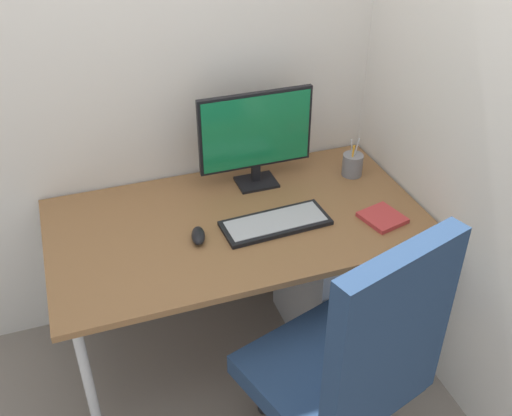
{
  "coord_description": "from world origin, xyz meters",
  "views": [
    {
      "loc": [
        -0.58,
        -1.87,
        2.1
      ],
      "look_at": [
        0.05,
        -0.08,
        0.81
      ],
      "focal_mm": 41.98,
      "sensor_mm": 36.0,
      "label": 1
    }
  ],
  "objects_px": {
    "filing_cabinet": "(338,281)",
    "monitor": "(256,134)",
    "office_chair": "(352,363)",
    "keyboard": "(276,223)",
    "notebook": "(382,218)",
    "pen_holder": "(352,165)",
    "mouse": "(198,236)"
  },
  "relations": [
    {
      "from": "keyboard",
      "to": "notebook",
      "type": "xyz_separation_m",
      "value": [
        0.42,
        -0.11,
        -0.0
      ]
    },
    {
      "from": "keyboard",
      "to": "pen_holder",
      "type": "distance_m",
      "value": 0.53
    },
    {
      "from": "monitor",
      "to": "pen_holder",
      "type": "height_order",
      "value": "monitor"
    },
    {
      "from": "pen_holder",
      "to": "notebook",
      "type": "height_order",
      "value": "pen_holder"
    },
    {
      "from": "office_chair",
      "to": "filing_cabinet",
      "type": "height_order",
      "value": "office_chair"
    },
    {
      "from": "filing_cabinet",
      "to": "keyboard",
      "type": "relative_size",
      "value": 1.34
    },
    {
      "from": "keyboard",
      "to": "office_chair",
      "type": "bearing_deg",
      "value": -87.43
    },
    {
      "from": "monitor",
      "to": "keyboard",
      "type": "distance_m",
      "value": 0.4
    },
    {
      "from": "monitor",
      "to": "mouse",
      "type": "distance_m",
      "value": 0.52
    },
    {
      "from": "mouse",
      "to": "pen_holder",
      "type": "distance_m",
      "value": 0.81
    },
    {
      "from": "office_chair",
      "to": "keyboard",
      "type": "height_order",
      "value": "office_chair"
    },
    {
      "from": "filing_cabinet",
      "to": "monitor",
      "type": "distance_m",
      "value": 0.78
    },
    {
      "from": "monitor",
      "to": "notebook",
      "type": "xyz_separation_m",
      "value": [
        0.39,
        -0.44,
        -0.23
      ]
    },
    {
      "from": "monitor",
      "to": "notebook",
      "type": "height_order",
      "value": "monitor"
    },
    {
      "from": "notebook",
      "to": "office_chair",
      "type": "bearing_deg",
      "value": -140.16
    },
    {
      "from": "filing_cabinet",
      "to": "keyboard",
      "type": "height_order",
      "value": "keyboard"
    },
    {
      "from": "filing_cabinet",
      "to": "mouse",
      "type": "relative_size",
      "value": 5.31
    },
    {
      "from": "office_chair",
      "to": "notebook",
      "type": "distance_m",
      "value": 0.67
    },
    {
      "from": "office_chair",
      "to": "mouse",
      "type": "xyz_separation_m",
      "value": [
        -0.34,
        0.64,
        0.15
      ]
    },
    {
      "from": "filing_cabinet",
      "to": "monitor",
      "type": "height_order",
      "value": "monitor"
    },
    {
      "from": "office_chair",
      "to": "pen_holder",
      "type": "relative_size",
      "value": 6.19
    },
    {
      "from": "filing_cabinet",
      "to": "monitor",
      "type": "bearing_deg",
      "value": 135.12
    },
    {
      "from": "office_chair",
      "to": "keyboard",
      "type": "xyz_separation_m",
      "value": [
        -0.03,
        0.64,
        0.14
      ]
    },
    {
      "from": "monitor",
      "to": "pen_holder",
      "type": "relative_size",
      "value": 2.73
    },
    {
      "from": "monitor",
      "to": "filing_cabinet",
      "type": "bearing_deg",
      "value": -44.88
    },
    {
      "from": "office_chair",
      "to": "pen_holder",
      "type": "xyz_separation_m",
      "value": [
        0.43,
        0.89,
        0.18
      ]
    },
    {
      "from": "keyboard",
      "to": "notebook",
      "type": "bearing_deg",
      "value": -14.52
    },
    {
      "from": "mouse",
      "to": "keyboard",
      "type": "bearing_deg",
      "value": 11.6
    },
    {
      "from": "filing_cabinet",
      "to": "keyboard",
      "type": "xyz_separation_m",
      "value": [
        -0.33,
        -0.04,
        0.43
      ]
    },
    {
      "from": "filing_cabinet",
      "to": "notebook",
      "type": "distance_m",
      "value": 0.46
    },
    {
      "from": "filing_cabinet",
      "to": "pen_holder",
      "type": "distance_m",
      "value": 0.53
    },
    {
      "from": "office_chair",
      "to": "notebook",
      "type": "height_order",
      "value": "office_chair"
    }
  ]
}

